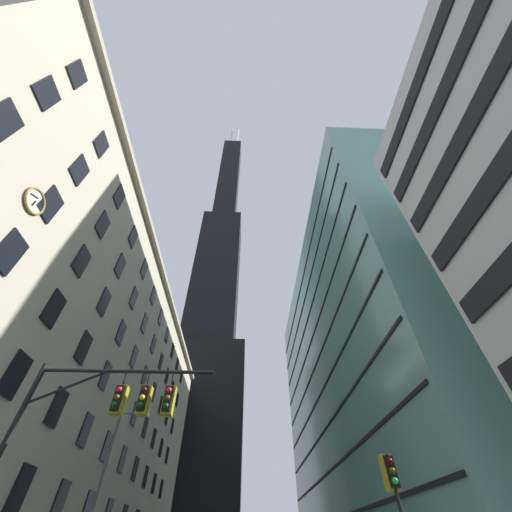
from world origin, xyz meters
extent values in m
cube|color=#B2A88E|center=(-19.70, 26.44, 14.98)|extent=(17.41, 64.88, 29.95)
cube|color=#9E937A|center=(-10.75, 26.44, 29.25)|extent=(0.70, 64.88, 0.60)
cube|color=black|center=(-10.95, 13.00, 4.00)|extent=(0.14, 1.40, 2.20)
cube|color=black|center=(-10.95, 18.00, 4.00)|extent=(0.14, 1.40, 2.20)
cube|color=black|center=(-10.95, 23.00, 4.00)|extent=(0.14, 1.40, 2.20)
cube|color=black|center=(-10.95, 8.00, 8.20)|extent=(0.14, 1.40, 2.20)
cube|color=black|center=(-10.95, 13.00, 8.20)|extent=(0.14, 1.40, 2.20)
cube|color=black|center=(-10.95, 18.00, 8.20)|extent=(0.14, 1.40, 2.20)
cube|color=black|center=(-10.95, 23.00, 8.20)|extent=(0.14, 1.40, 2.20)
cube|color=black|center=(-10.95, 28.00, 8.20)|extent=(0.14, 1.40, 2.20)
cube|color=black|center=(-10.95, 33.00, 8.20)|extent=(0.14, 1.40, 2.20)
cube|color=black|center=(-10.95, 38.00, 8.20)|extent=(0.14, 1.40, 2.20)
cube|color=black|center=(-10.95, 43.00, 8.20)|extent=(0.14, 1.40, 2.20)
cube|color=black|center=(-10.95, 48.00, 8.20)|extent=(0.14, 1.40, 2.20)
cube|color=black|center=(-10.95, 3.00, 12.40)|extent=(0.14, 1.40, 2.20)
cube|color=black|center=(-10.95, 8.00, 12.40)|extent=(0.14, 1.40, 2.20)
cube|color=black|center=(-10.95, 13.00, 12.40)|extent=(0.14, 1.40, 2.20)
cube|color=black|center=(-10.95, 18.00, 12.40)|extent=(0.14, 1.40, 2.20)
cube|color=black|center=(-10.95, 23.00, 12.40)|extent=(0.14, 1.40, 2.20)
cube|color=black|center=(-10.95, 28.00, 12.40)|extent=(0.14, 1.40, 2.20)
cube|color=black|center=(-10.95, 33.00, 12.40)|extent=(0.14, 1.40, 2.20)
cube|color=black|center=(-10.95, 38.00, 12.40)|extent=(0.14, 1.40, 2.20)
cube|color=black|center=(-10.95, 43.00, 12.40)|extent=(0.14, 1.40, 2.20)
cube|color=black|center=(-10.95, 48.00, 12.40)|extent=(0.14, 1.40, 2.20)
cube|color=black|center=(-10.95, -2.00, 16.60)|extent=(0.14, 1.40, 2.20)
cube|color=black|center=(-10.95, 3.00, 16.60)|extent=(0.14, 1.40, 2.20)
cube|color=black|center=(-10.95, 8.00, 16.60)|extent=(0.14, 1.40, 2.20)
cube|color=black|center=(-10.95, 13.00, 16.60)|extent=(0.14, 1.40, 2.20)
cube|color=black|center=(-10.95, 18.00, 16.60)|extent=(0.14, 1.40, 2.20)
cube|color=black|center=(-10.95, 23.00, 16.60)|extent=(0.14, 1.40, 2.20)
cube|color=black|center=(-10.95, 28.00, 16.60)|extent=(0.14, 1.40, 2.20)
cube|color=black|center=(-10.95, 33.00, 16.60)|extent=(0.14, 1.40, 2.20)
cube|color=black|center=(-10.95, 38.00, 16.60)|extent=(0.14, 1.40, 2.20)
cube|color=black|center=(-10.95, 43.00, 16.60)|extent=(0.14, 1.40, 2.20)
cube|color=black|center=(-10.95, 48.00, 16.60)|extent=(0.14, 1.40, 2.20)
cube|color=black|center=(-10.95, -2.00, 20.80)|extent=(0.14, 1.40, 2.20)
cube|color=black|center=(-10.95, 3.00, 20.80)|extent=(0.14, 1.40, 2.20)
cube|color=black|center=(-10.95, 8.00, 20.80)|extent=(0.14, 1.40, 2.20)
cube|color=black|center=(-10.95, 13.00, 20.80)|extent=(0.14, 1.40, 2.20)
cube|color=black|center=(-10.95, 18.00, 20.80)|extent=(0.14, 1.40, 2.20)
cube|color=black|center=(-10.95, 23.00, 20.80)|extent=(0.14, 1.40, 2.20)
cube|color=black|center=(-10.95, 28.00, 20.80)|extent=(0.14, 1.40, 2.20)
cube|color=black|center=(-10.95, 33.00, 20.80)|extent=(0.14, 1.40, 2.20)
cube|color=black|center=(-10.95, 38.00, 20.80)|extent=(0.14, 1.40, 2.20)
cube|color=black|center=(-10.95, 43.00, 20.80)|extent=(0.14, 1.40, 2.20)
cube|color=black|center=(-10.95, 48.00, 20.80)|extent=(0.14, 1.40, 2.20)
cube|color=black|center=(-10.95, -2.00, 25.00)|extent=(0.14, 1.40, 2.20)
cube|color=black|center=(-10.95, 3.00, 25.00)|extent=(0.14, 1.40, 2.20)
cube|color=black|center=(-10.95, 8.00, 25.00)|extent=(0.14, 1.40, 2.20)
cube|color=black|center=(-10.95, 13.00, 25.00)|extent=(0.14, 1.40, 2.20)
cube|color=black|center=(-10.95, 18.00, 25.00)|extent=(0.14, 1.40, 2.20)
cube|color=black|center=(-10.95, 23.00, 25.00)|extent=(0.14, 1.40, 2.20)
cube|color=black|center=(-10.95, 28.00, 25.00)|extent=(0.14, 1.40, 2.20)
cube|color=black|center=(-10.95, 33.00, 25.00)|extent=(0.14, 1.40, 2.20)
cube|color=black|center=(-10.95, 38.00, 25.00)|extent=(0.14, 1.40, 2.20)
cube|color=black|center=(-10.95, 43.00, 25.00)|extent=(0.14, 1.40, 2.20)
cube|color=black|center=(-10.95, 48.00, 25.00)|extent=(0.14, 1.40, 2.20)
torus|color=olive|center=(-10.88, 2.09, 15.58)|extent=(0.15, 1.60, 1.60)
cylinder|color=silver|center=(-10.92, 2.09, 15.58)|extent=(0.05, 1.39, 1.39)
cube|color=black|center=(-10.85, 2.09, 15.40)|extent=(0.03, 0.09, 0.41)
cube|color=black|center=(-10.85, 1.84, 15.72)|extent=(0.03, 0.56, 0.35)
cube|color=black|center=(-10.44, 75.94, 21.27)|extent=(22.41, 22.41, 42.54)
cube|color=black|center=(-10.44, 75.94, 73.48)|extent=(15.69, 15.69, 61.88)
cube|color=black|center=(-10.44, 75.94, 143.10)|extent=(10.08, 10.08, 77.35)
cylinder|color=silver|center=(-12.46, 75.94, 196.45)|extent=(1.20, 1.20, 29.34)
cylinder|color=silver|center=(-8.42, 75.94, 196.45)|extent=(1.20, 1.20, 29.34)
cube|color=black|center=(10.95, -2.44, 12.00)|extent=(0.16, 10.33, 1.10)
cube|color=black|center=(10.95, -2.44, 15.00)|extent=(0.16, 10.33, 1.10)
cube|color=black|center=(10.95, -2.44, 18.00)|extent=(0.16, 10.33, 1.10)
cube|color=black|center=(10.95, -2.44, 21.00)|extent=(0.16, 10.33, 1.10)
cube|color=slate|center=(19.33, 33.48, 20.50)|extent=(16.65, 52.80, 40.99)
cube|color=black|center=(10.96, 33.48, 8.00)|extent=(0.12, 51.80, 0.24)
cube|color=black|center=(10.96, 33.48, 12.00)|extent=(0.12, 51.80, 0.24)
cube|color=black|center=(10.96, 33.48, 16.00)|extent=(0.12, 51.80, 0.24)
cube|color=black|center=(10.96, 33.48, 20.00)|extent=(0.12, 51.80, 0.24)
cube|color=black|center=(10.96, 33.48, 24.00)|extent=(0.12, 51.80, 0.24)
cube|color=black|center=(10.96, 33.48, 28.00)|extent=(0.12, 51.80, 0.24)
cube|color=black|center=(10.96, 33.48, 32.00)|extent=(0.12, 51.80, 0.24)
cube|color=black|center=(10.96, 33.48, 36.00)|extent=(0.12, 51.80, 0.24)
cylinder|color=black|center=(-3.44, 3.95, 6.70)|extent=(6.84, 0.14, 0.14)
cylinder|color=black|center=(-5.49, 3.95, 6.10)|extent=(2.82, 0.10, 1.43)
cylinder|color=black|center=(-3.52, 3.95, 6.40)|extent=(0.04, 0.04, 0.60)
cube|color=black|center=(-3.52, 3.95, 5.65)|extent=(0.30, 0.30, 0.90)
cube|color=olive|center=(-3.52, 4.12, 5.65)|extent=(0.40, 0.40, 1.04)
sphere|color=red|center=(-3.52, 3.79, 5.93)|extent=(0.20, 0.20, 0.20)
sphere|color=#4B3A08|center=(-3.52, 3.79, 5.65)|extent=(0.20, 0.20, 0.20)
sphere|color=#083D10|center=(-3.52, 3.79, 5.37)|extent=(0.20, 0.20, 0.20)
cylinder|color=black|center=(-2.58, 3.95, 6.40)|extent=(0.04, 0.04, 0.60)
cube|color=black|center=(-2.58, 3.95, 5.65)|extent=(0.30, 0.30, 0.90)
cube|color=olive|center=(-2.58, 4.12, 5.65)|extent=(0.40, 0.40, 1.04)
sphere|color=#450808|center=(-2.58, 3.79, 5.93)|extent=(0.20, 0.20, 0.20)
sphere|color=yellow|center=(-2.58, 3.79, 5.65)|extent=(0.20, 0.20, 0.20)
sphere|color=#083D10|center=(-2.58, 3.79, 5.37)|extent=(0.20, 0.20, 0.20)
cylinder|color=black|center=(-1.64, 3.95, 6.40)|extent=(0.04, 0.04, 0.60)
cube|color=black|center=(-1.64, 3.95, 5.65)|extent=(0.30, 0.30, 0.90)
cube|color=olive|center=(-1.64, 4.12, 5.65)|extent=(0.40, 0.40, 1.04)
sphere|color=red|center=(-1.64, 3.79, 5.93)|extent=(0.20, 0.20, 0.20)
sphere|color=#4B3A08|center=(-1.64, 3.79, 5.65)|extent=(0.20, 0.20, 0.20)
sphere|color=#083D10|center=(-1.64, 3.79, 5.37)|extent=(0.20, 0.20, 0.20)
cube|color=black|center=(6.39, 4.45, 3.52)|extent=(0.30, 0.30, 0.90)
cube|color=olive|center=(6.39, 4.62, 3.52)|extent=(0.40, 0.40, 1.04)
sphere|color=#450808|center=(6.39, 4.29, 3.80)|extent=(0.20, 0.20, 0.20)
sphere|color=#4B3A08|center=(6.39, 4.29, 3.52)|extent=(0.20, 0.20, 0.20)
sphere|color=green|center=(6.39, 4.29, 3.24)|extent=(0.20, 0.20, 0.20)
cylinder|color=#47474C|center=(-7.80, 15.82, 4.52)|extent=(0.18, 0.18, 8.73)
cylinder|color=#47474C|center=(-6.88, 15.82, 8.73)|extent=(1.86, 0.10, 0.10)
ellipsoid|color=#EFE5C6|center=(-5.95, 15.82, 8.63)|extent=(0.56, 0.32, 0.24)
camera|label=1|loc=(1.29, -7.92, 1.54)|focal=20.75mm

